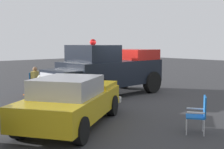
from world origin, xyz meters
TOP-DOWN VIEW (x-y plane):
  - ground_plane at (0.00, 0.00)m, footprint 60.00×60.00m
  - vintage_fire_truck at (-0.75, 0.11)m, footprint 2.47×6.02m
  - classic_hot_rod at (2.26, -3.92)m, footprint 3.92×4.66m
  - lawn_chair_near_truck at (-3.43, -2.25)m, footprint 0.69×0.68m
  - lawn_chair_by_car at (5.21, -1.86)m, footprint 0.68×0.68m
  - spectator_seated at (-3.33, -2.17)m, footprint 0.65×0.61m
  - traffic_cone at (-3.20, -2.65)m, footprint 0.40×0.40m

SIDE VIEW (x-z plane):
  - ground_plane at x=0.00m, z-range 0.00..0.00m
  - traffic_cone at x=-3.20m, z-range -0.01..0.63m
  - lawn_chair_near_truck at x=-3.43m, z-range 0.08..1.10m
  - lawn_chair_by_car at x=5.21m, z-range 0.08..1.10m
  - spectator_seated at x=-3.33m, z-range 0.05..1.34m
  - classic_hot_rod at x=2.26m, z-range 0.02..1.48m
  - vintage_fire_truck at x=-0.75m, z-range -0.10..2.49m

